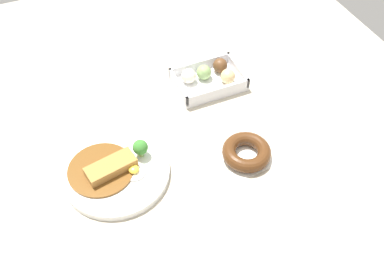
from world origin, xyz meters
name	(u,v)px	position (x,y,z in m)	size (l,w,h in m)	color
ground_plane	(164,131)	(0.00, 0.00, 0.00)	(1.60, 1.60, 0.00)	#B2A893
curry_plate	(116,171)	(0.16, 0.09, 0.01)	(0.26, 0.26, 0.07)	white
donut_box	(209,78)	(-0.19, -0.13, 0.02)	(0.20, 0.14, 0.06)	white
chocolate_ring_donut	(246,152)	(-0.16, 0.16, 0.02)	(0.13, 0.13, 0.04)	white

